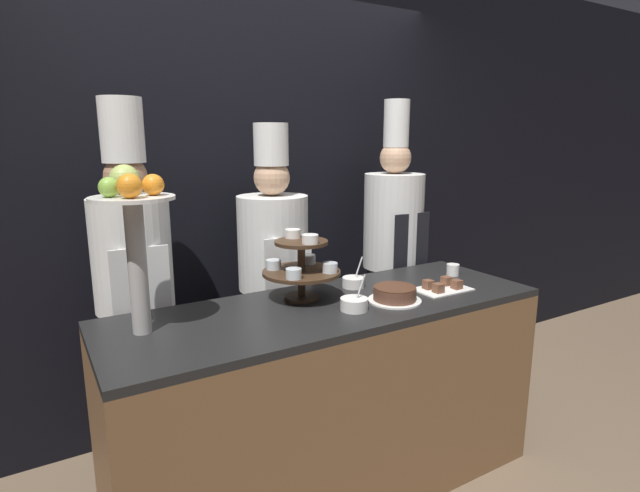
{
  "coord_description": "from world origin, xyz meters",
  "views": [
    {
      "loc": [
        -1.15,
        -1.49,
        1.67
      ],
      "look_at": [
        0.0,
        0.44,
        1.19
      ],
      "focal_mm": 28.0,
      "sensor_mm": 36.0,
      "label": 1
    }
  ],
  "objects": [
    {
      "name": "chef_center_right",
      "position": [
        0.8,
        0.89,
        1.02
      ],
      "size": [
        0.37,
        0.37,
        1.9
      ],
      "color": "#28282D",
      "rests_on": "ground_plane"
    },
    {
      "name": "buffet_counter",
      "position": [
        0.0,
        0.34,
        0.47
      ],
      "size": [
        2.03,
        0.68,
        0.94
      ],
      "color": "brown",
      "rests_on": "ground_plane"
    },
    {
      "name": "chef_center_left",
      "position": [
        -0.02,
        0.89,
        0.96
      ],
      "size": [
        0.38,
        0.38,
        1.75
      ],
      "color": "black",
      "rests_on": "ground_plane"
    },
    {
      "name": "serving_bowl_near",
      "position": [
        0.04,
        0.22,
        0.97
      ],
      "size": [
        0.12,
        0.12,
        0.16
      ],
      "color": "white",
      "rests_on": "buffet_counter"
    },
    {
      "name": "fruit_pedestal",
      "position": [
        -0.81,
        0.43,
        1.39
      ],
      "size": [
        0.31,
        0.31,
        0.64
      ],
      "color": "#B2ADA8",
      "rests_on": "buffet_counter"
    },
    {
      "name": "tiered_stand",
      "position": [
        -0.08,
        0.47,
        1.1
      ],
      "size": [
        0.36,
        0.36,
        0.32
      ],
      "color": "#3D2819",
      "rests_on": "buffet_counter"
    },
    {
      "name": "cake_round",
      "position": [
        0.27,
        0.22,
        0.97
      ],
      "size": [
        0.25,
        0.25,
        0.07
      ],
      "color": "white",
      "rests_on": "buffet_counter"
    },
    {
      "name": "wall_back",
      "position": [
        0.0,
        1.26,
        1.4
      ],
      "size": [
        10.0,
        0.06,
        2.8
      ],
      "color": "black",
      "rests_on": "ground_plane"
    },
    {
      "name": "cake_square_tray",
      "position": [
        0.59,
        0.24,
        0.96
      ],
      "size": [
        0.28,
        0.18,
        0.05
      ],
      "color": "white",
      "rests_on": "buffet_counter"
    },
    {
      "name": "chef_left",
      "position": [
        -0.75,
        0.89,
        1.01
      ],
      "size": [
        0.36,
        0.36,
        1.85
      ],
      "color": "#28282D",
      "rests_on": "ground_plane"
    },
    {
      "name": "serving_bowl_far",
      "position": [
        0.23,
        0.5,
        0.97
      ],
      "size": [
        0.11,
        0.11,
        0.15
      ],
      "color": "white",
      "rests_on": "buffet_counter"
    },
    {
      "name": "cup_white",
      "position": [
        0.83,
        0.41,
        0.97
      ],
      "size": [
        0.07,
        0.07,
        0.06
      ],
      "color": "white",
      "rests_on": "buffet_counter"
    }
  ]
}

